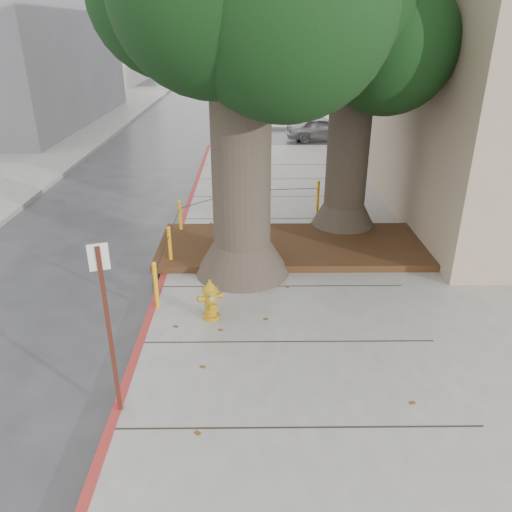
{
  "coord_description": "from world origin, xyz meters",
  "views": [
    {
      "loc": [
        -0.1,
        -7.08,
        5.02
      ],
      "look_at": [
        -0.02,
        1.43,
        1.1
      ],
      "focal_mm": 35.0,
      "sensor_mm": 36.0,
      "label": 1
    }
  ],
  "objects_px": {
    "car_silver": "(321,128)",
    "car_dark": "(38,125)",
    "car_red": "(446,128)",
    "fire_hydrant": "(211,300)",
    "signpost": "(108,322)"
  },
  "relations": [
    {
      "from": "car_red",
      "to": "car_dark",
      "type": "bearing_deg",
      "value": 86.96
    },
    {
      "from": "signpost",
      "to": "car_dark",
      "type": "relative_size",
      "value": 0.62
    },
    {
      "from": "car_silver",
      "to": "car_dark",
      "type": "bearing_deg",
      "value": 81.13
    },
    {
      "from": "fire_hydrant",
      "to": "signpost",
      "type": "relative_size",
      "value": 0.31
    },
    {
      "from": "car_red",
      "to": "car_dark",
      "type": "distance_m",
      "value": 20.09
    },
    {
      "from": "fire_hydrant",
      "to": "car_silver",
      "type": "relative_size",
      "value": 0.23
    },
    {
      "from": "car_dark",
      "to": "car_silver",
      "type": "bearing_deg",
      "value": -10.92
    },
    {
      "from": "car_silver",
      "to": "car_dark",
      "type": "height_order",
      "value": "car_dark"
    },
    {
      "from": "car_silver",
      "to": "car_red",
      "type": "distance_m",
      "value": 6.08
    },
    {
      "from": "fire_hydrant",
      "to": "signpost",
      "type": "bearing_deg",
      "value": -134.96
    },
    {
      "from": "car_dark",
      "to": "car_red",
      "type": "bearing_deg",
      "value": -9.58
    },
    {
      "from": "car_red",
      "to": "car_silver",
      "type": "bearing_deg",
      "value": 90.05
    },
    {
      "from": "car_silver",
      "to": "car_red",
      "type": "xyz_separation_m",
      "value": [
        6.08,
        0.04,
        -0.01
      ]
    },
    {
      "from": "fire_hydrant",
      "to": "car_silver",
      "type": "xyz_separation_m",
      "value": [
        4.14,
        16.49,
        0.04
      ]
    },
    {
      "from": "car_red",
      "to": "car_dark",
      "type": "relative_size",
      "value": 0.84
    }
  ]
}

